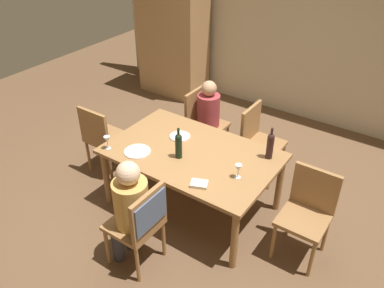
% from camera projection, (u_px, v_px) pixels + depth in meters
% --- Properties ---
extents(ground_plane, '(10.00, 10.00, 0.00)m').
position_uv_depth(ground_plane, '(192.00, 205.00, 4.54)').
color(ground_plane, brown).
extents(rear_room_partition, '(6.40, 0.12, 2.70)m').
position_uv_depth(rear_room_partition, '(301.00, 28.00, 5.71)').
color(rear_room_partition, beige).
rests_on(rear_room_partition, ground_plane).
extents(armoire_cabinet, '(1.18, 0.62, 2.18)m').
position_uv_depth(armoire_cabinet, '(173.00, 30.00, 6.49)').
color(armoire_cabinet, '#A87F51').
rests_on(armoire_cabinet, ground_plane).
extents(dining_table, '(1.77, 1.13, 0.74)m').
position_uv_depth(dining_table, '(192.00, 158.00, 4.18)').
color(dining_table, olive).
rests_on(dining_table, ground_plane).
extents(chair_far_left, '(0.44, 0.44, 0.92)m').
position_uv_depth(chair_far_left, '(203.00, 119.00, 5.14)').
color(chair_far_left, olive).
rests_on(chair_far_left, ground_plane).
extents(chair_near, '(0.46, 0.44, 0.92)m').
position_uv_depth(chair_near, '(143.00, 219.00, 3.51)').
color(chair_near, olive).
rests_on(chair_near, ground_plane).
extents(chair_far_right, '(0.44, 0.44, 0.92)m').
position_uv_depth(chair_far_right, '(258.00, 138.00, 4.76)').
color(chair_far_right, olive).
rests_on(chair_far_right, ground_plane).
extents(chair_left_end, '(0.44, 0.44, 0.92)m').
position_uv_depth(chair_left_end, '(102.00, 136.00, 4.79)').
color(chair_left_end, olive).
rests_on(chair_left_end, ground_plane).
extents(chair_right_end, '(0.44, 0.44, 0.92)m').
position_uv_depth(chair_right_end, '(308.00, 208.00, 3.71)').
color(chair_right_end, olive).
rests_on(chair_right_end, ground_plane).
extents(person_woman_host, '(0.33, 0.29, 1.09)m').
position_uv_depth(person_woman_host, '(210.00, 115.00, 5.03)').
color(person_woman_host, '#33333D').
rests_on(person_woman_host, ground_plane).
extents(person_man_bearded, '(0.36, 0.32, 1.16)m').
position_uv_depth(person_man_bearded, '(130.00, 206.00, 3.54)').
color(person_man_bearded, '#33333D').
rests_on(person_man_bearded, ground_plane).
extents(wine_bottle_tall_green, '(0.07, 0.07, 0.35)m').
position_uv_depth(wine_bottle_tall_green, '(270.00, 145.00, 3.97)').
color(wine_bottle_tall_green, black).
rests_on(wine_bottle_tall_green, dining_table).
extents(wine_bottle_dark_red, '(0.07, 0.07, 0.34)m').
position_uv_depth(wine_bottle_dark_red, '(179.00, 145.00, 3.98)').
color(wine_bottle_dark_red, black).
rests_on(wine_bottle_dark_red, dining_table).
extents(wine_glass_near_left, '(0.07, 0.07, 0.15)m').
position_uv_depth(wine_glass_near_left, '(107.00, 140.00, 4.14)').
color(wine_glass_near_left, silver).
rests_on(wine_glass_near_left, dining_table).
extents(wine_glass_centre, '(0.07, 0.07, 0.15)m').
position_uv_depth(wine_glass_centre, '(238.00, 168.00, 3.72)').
color(wine_glass_centre, silver).
rests_on(wine_glass_centre, dining_table).
extents(dinner_plate_host, '(0.23, 0.23, 0.01)m').
position_uv_depth(dinner_plate_host, '(180.00, 136.00, 4.39)').
color(dinner_plate_host, silver).
rests_on(dinner_plate_host, dining_table).
extents(dinner_plate_guest_left, '(0.28, 0.28, 0.01)m').
position_uv_depth(dinner_plate_guest_left, '(137.00, 151.00, 4.14)').
color(dinner_plate_guest_left, white).
rests_on(dinner_plate_guest_left, dining_table).
extents(folded_napkin, '(0.19, 0.17, 0.03)m').
position_uv_depth(folded_napkin, '(199.00, 184.00, 3.67)').
color(folded_napkin, beige).
rests_on(folded_napkin, dining_table).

